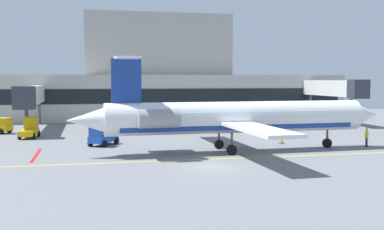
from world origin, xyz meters
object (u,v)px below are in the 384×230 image
(pushback_tractor, at_px, (102,136))
(baggage_tug, at_px, (30,129))
(regional_jet, at_px, (233,118))
(marshaller, at_px, (367,137))

(pushback_tractor, bearing_deg, baggage_tug, 132.83)
(regional_jet, xyz_separation_m, baggage_tug, (-19.64, 15.07, -2.11))
(regional_jet, relative_size, marshaller, 15.54)
(regional_jet, height_order, pushback_tractor, regional_jet)
(regional_jet, xyz_separation_m, marshaller, (13.92, 0.03, -2.16))
(baggage_tug, relative_size, pushback_tractor, 1.02)
(baggage_tug, height_order, marshaller, baggage_tug)
(baggage_tug, xyz_separation_m, pushback_tractor, (7.89, -8.52, -0.11))
(regional_jet, relative_size, baggage_tug, 7.79)
(baggage_tug, bearing_deg, regional_jet, -37.50)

